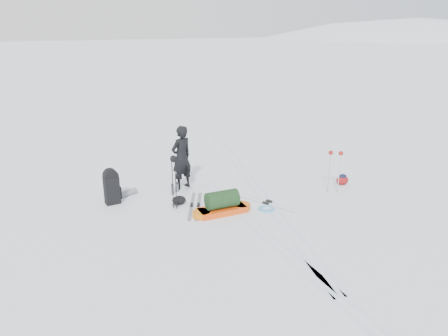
{
  "coord_description": "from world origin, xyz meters",
  "views": [
    {
      "loc": [
        -3.92,
        -10.48,
        4.81
      ],
      "look_at": [
        -0.03,
        0.05,
        0.95
      ],
      "focal_mm": 35.0,
      "sensor_mm": 36.0,
      "label": 1
    }
  ],
  "objects_px": {
    "skier": "(181,157)",
    "pulk_sled": "(222,205)",
    "ski_poles_black": "(174,165)",
    "expedition_rucksack": "(114,187)"
  },
  "relations": [
    {
      "from": "pulk_sled",
      "to": "ski_poles_black",
      "type": "height_order",
      "value": "ski_poles_black"
    },
    {
      "from": "pulk_sled",
      "to": "ski_poles_black",
      "type": "xyz_separation_m",
      "value": [
        -1.07,
        0.7,
        0.98
      ]
    },
    {
      "from": "pulk_sled",
      "to": "ski_poles_black",
      "type": "relative_size",
      "value": 1.1
    },
    {
      "from": "pulk_sled",
      "to": "expedition_rucksack",
      "type": "height_order",
      "value": "expedition_rucksack"
    },
    {
      "from": "skier",
      "to": "pulk_sled",
      "type": "distance_m",
      "value": 2.28
    },
    {
      "from": "skier",
      "to": "ski_poles_black",
      "type": "height_order",
      "value": "skier"
    },
    {
      "from": "pulk_sled",
      "to": "expedition_rucksack",
      "type": "xyz_separation_m",
      "value": [
        -2.53,
        1.69,
        0.22
      ]
    },
    {
      "from": "skier",
      "to": "expedition_rucksack",
      "type": "distance_m",
      "value": 2.14
    },
    {
      "from": "expedition_rucksack",
      "to": "ski_poles_black",
      "type": "relative_size",
      "value": 0.67
    },
    {
      "from": "skier",
      "to": "ski_poles_black",
      "type": "xyz_separation_m",
      "value": [
        -0.58,
        -1.41,
        0.26
      ]
    }
  ]
}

